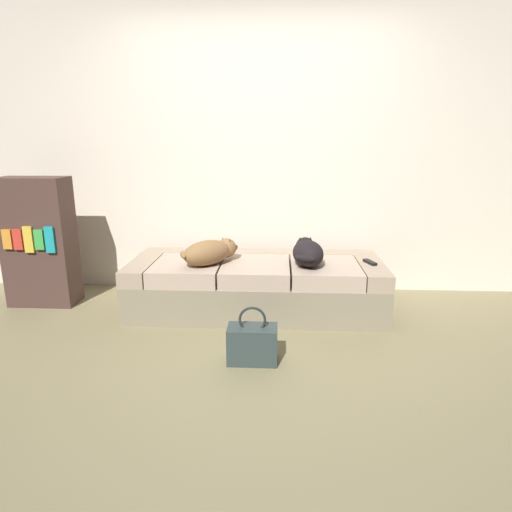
% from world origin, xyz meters
% --- Properties ---
extents(ground_plane, '(10.00, 10.00, 0.00)m').
position_xyz_m(ground_plane, '(0.00, 0.00, 0.00)').
color(ground_plane, '#7D7350').
extents(back_wall, '(6.40, 0.10, 2.80)m').
position_xyz_m(back_wall, '(0.00, 1.57, 1.40)').
color(back_wall, beige).
rests_on(back_wall, ground).
extents(couch, '(2.07, 0.84, 0.43)m').
position_xyz_m(couch, '(0.00, 0.95, 0.21)').
color(couch, gray).
rests_on(couch, ground).
extents(dog_tan, '(0.48, 0.50, 0.20)m').
position_xyz_m(dog_tan, '(-0.36, 0.83, 0.53)').
color(dog_tan, brown).
rests_on(dog_tan, couch).
extents(dog_dark, '(0.27, 0.57, 0.19)m').
position_xyz_m(dog_dark, '(0.41, 0.87, 0.53)').
color(dog_dark, black).
rests_on(dog_dark, couch).
extents(tv_remote, '(0.09, 0.16, 0.02)m').
position_xyz_m(tv_remote, '(0.92, 0.90, 0.44)').
color(tv_remote, black).
rests_on(tv_remote, couch).
extents(handbag, '(0.32, 0.18, 0.38)m').
position_xyz_m(handbag, '(0.02, 0.03, 0.13)').
color(handbag, '#2D3A39').
rests_on(handbag, ground).
extents(bookshelf, '(0.56, 0.30, 1.10)m').
position_xyz_m(bookshelf, '(-1.86, 1.00, 0.55)').
color(bookshelf, '#46302A').
rests_on(bookshelf, ground).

